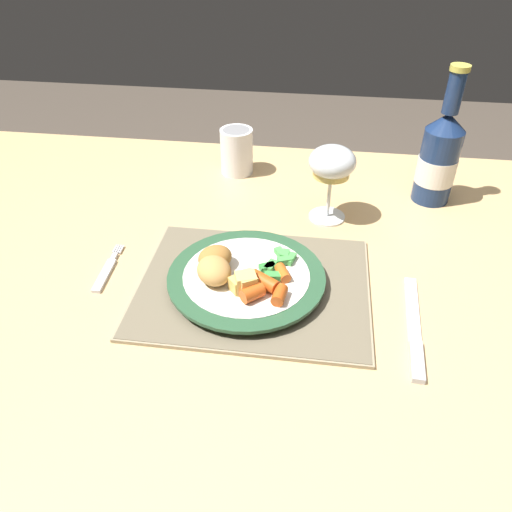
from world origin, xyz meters
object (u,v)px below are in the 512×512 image
at_px(dinner_plate, 246,278).
at_px(table_knife, 415,334).
at_px(fork, 106,272).
at_px(drinking_cup, 237,150).
at_px(dining_table, 284,299).
at_px(bottle, 439,157).
at_px(wine_glass, 332,166).

height_order(dinner_plate, table_knife, dinner_plate).
distance_m(fork, drinking_cup, 0.41).
distance_m(dinner_plate, fork, 0.23).
bearing_deg(fork, drinking_cup, 67.91).
relative_size(dining_table, bottle, 5.93).
relative_size(dining_table, fork, 12.83).
height_order(dining_table, wine_glass, wine_glass).
height_order(fork, table_knife, table_knife).
bearing_deg(bottle, dinner_plate, -135.43).
relative_size(table_knife, drinking_cup, 2.18).
xyz_separation_m(dining_table, bottle, (0.27, 0.25, 0.17)).
distance_m(dining_table, wine_glass, 0.25).
relative_size(dinner_plate, fork, 2.02).
relative_size(bottle, drinking_cup, 2.69).
height_order(table_knife, drinking_cup, drinking_cup).
bearing_deg(wine_glass, dinner_plate, -118.68).
height_order(dining_table, table_knife, table_knife).
height_order(wine_glass, drinking_cup, wine_glass).
bearing_deg(fork, dinner_plate, -0.94).
bearing_deg(table_knife, fork, 171.00).
relative_size(fork, wine_glass, 0.84).
height_order(fork, drinking_cup, drinking_cup).
xyz_separation_m(dinner_plate, bottle, (0.33, 0.32, 0.08)).
bearing_deg(table_knife, dining_table, 144.49).
relative_size(dinner_plate, table_knife, 1.16).
xyz_separation_m(bottle, drinking_cup, (-0.40, 0.06, -0.04)).
xyz_separation_m(fork, bottle, (0.56, 0.32, 0.09)).
relative_size(dining_table, dinner_plate, 6.34).
height_order(dining_table, dinner_plate, dinner_plate).
bearing_deg(table_knife, bottle, 79.34).
relative_size(table_knife, wine_glass, 1.47).
xyz_separation_m(table_knife, wine_glass, (-0.13, 0.30, 0.11)).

